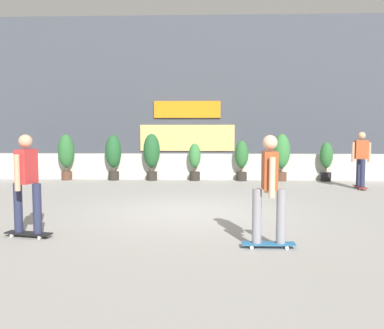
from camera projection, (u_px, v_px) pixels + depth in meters
The scene contains 13 objects.
ground_plane at pixel (189, 212), 9.11m from camera, with size 48.00×48.00×0.00m, color #9E9B96.
planter_wall at pixel (197, 166), 15.04m from camera, with size 18.00×0.40×0.90m, color beige.
building_backdrop at pixel (199, 96), 18.79m from camera, with size 20.00×2.08×6.50m.
potted_plant_0 at pixel (66, 153), 14.73m from camera, with size 0.56×0.56×1.60m.
potted_plant_1 at pixel (113, 154), 14.67m from camera, with size 0.55×0.55×1.57m.
potted_plant_2 at pixel (152, 153), 14.61m from camera, with size 0.57×0.57×1.62m.
potted_plant_3 at pixel (195, 160), 14.58m from camera, with size 0.41×0.41×1.29m.
potted_plant_4 at pixel (242, 158), 14.51m from camera, with size 0.46×0.46×1.39m.
potted_plant_5 at pixel (282, 153), 14.44m from camera, with size 0.57×0.57×1.61m.
potted_plant_6 at pixel (326, 159), 14.40m from camera, with size 0.43×0.43×1.33m.
skater_by_wall_right at pixel (269, 186), 6.28m from camera, with size 0.80×0.56×1.70m.
skater_by_wall_left at pixel (27, 181), 6.92m from camera, with size 0.82×0.55×1.70m.
skater_far_right at pixel (361, 157), 12.51m from camera, with size 0.56×0.81×1.70m.
Camera 1 is at (0.40, -8.98, 1.79)m, focal length 39.59 mm.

